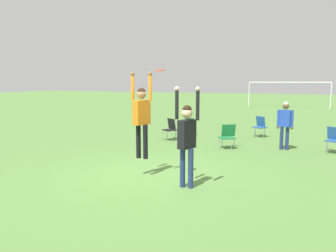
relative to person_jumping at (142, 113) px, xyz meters
name	(u,v)px	position (x,y,z in m)	size (l,w,h in m)	color
ground_plane	(148,175)	(0.12, 0.09, -1.60)	(120.00, 120.00, 0.00)	#56843D
person_jumping	(142,113)	(0.00, 0.00, 0.00)	(0.59, 0.48, 2.17)	black
person_defending	(187,134)	(1.36, -0.44, -0.39)	(0.59, 0.48, 2.27)	navy
frisbee	(159,70)	(0.62, -0.28, 1.03)	(0.25, 0.25, 0.05)	#E04C23
camping_chair_0	(260,125)	(1.90, 7.32, -1.09)	(0.66, 0.73, 0.88)	gray
camping_chair_1	(334,138)	(4.64, 4.94, -1.09)	(0.60, 0.66, 0.86)	gray
camping_chair_2	(189,125)	(-1.08, 6.53, -1.16)	(0.55, 0.59, 0.76)	gray
camping_chair_3	(228,135)	(1.18, 4.34, -1.12)	(0.71, 0.78, 0.84)	gray
camping_chair_4	(170,127)	(-1.36, 5.06, -1.09)	(0.64, 0.70, 0.87)	gray
person_spectator_near	(285,121)	(3.07, 4.83, -0.59)	(0.57, 0.36, 1.69)	navy
soccer_goal	(288,88)	(2.00, 24.54, 0.24)	(7.10, 0.10, 2.35)	white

